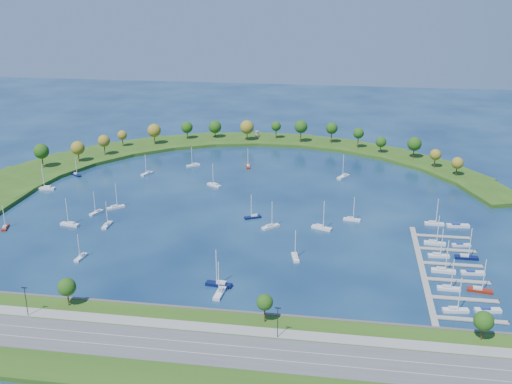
# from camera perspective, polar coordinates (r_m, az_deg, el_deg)

# --- Properties ---
(ground) EXTENTS (700.00, 700.00, 0.00)m
(ground) POSITION_cam_1_polar(r_m,az_deg,el_deg) (289.65, -1.13, -1.02)
(ground) COLOR #071B3F
(ground) RESTS_ON ground
(south_shoreline) EXTENTS (420.00, 43.10, 11.60)m
(south_shoreline) POSITION_cam_1_polar(r_m,az_deg,el_deg) (182.24, -7.94, -14.35)
(south_shoreline) COLOR #274913
(south_shoreline) RESTS_ON ground
(breakwater) EXTENTS (286.74, 247.64, 2.00)m
(breakwater) POSITION_cam_1_polar(r_m,az_deg,el_deg) (344.32, -7.36, 2.39)
(breakwater) COLOR #274913
(breakwater) RESTS_ON ground
(breakwater_trees) EXTENTS (236.64, 92.75, 14.73)m
(breakwater_trees) POSITION_cam_1_polar(r_m,az_deg,el_deg) (372.01, -1.58, 5.41)
(breakwater_trees) COLOR #382314
(breakwater_trees) RESTS_ON breakwater
(harbor_tower) EXTENTS (2.60, 2.60, 4.03)m
(harbor_tower) POSITION_cam_1_polar(r_m,az_deg,el_deg) (403.80, 0.09, 5.59)
(harbor_tower) COLOR gray
(harbor_tower) RESTS_ON breakwater
(dock_system) EXTENTS (24.28, 82.00, 1.60)m
(dock_system) POSITION_cam_1_polar(r_m,az_deg,el_deg) (232.96, 17.45, -7.29)
(dock_system) COLOR gray
(dock_system) RESTS_ON ground
(moored_boat_0) EXTENTS (7.87, 5.64, 11.44)m
(moored_boat_0) POSITION_cam_1_polar(r_m,az_deg,el_deg) (270.57, -0.31, -2.35)
(moored_boat_0) COLOR #09103A
(moored_boat_0) RESTS_ON ground
(moored_boat_1) EXTENTS (8.39, 6.55, 12.42)m
(moored_boat_1) POSITION_cam_1_polar(r_m,az_deg,el_deg) (313.12, -4.02, 0.72)
(moored_boat_1) COLOR silver
(moored_boat_1) RESTS_ON ground
(moored_boat_2) EXTENTS (5.33, 8.12, 11.65)m
(moored_boat_2) POSITION_cam_1_polar(r_m,az_deg,el_deg) (336.87, -10.40, 1.82)
(moored_boat_2) COLOR silver
(moored_boat_2) RESTS_ON ground
(moored_boat_3) EXTENTS (2.68, 7.28, 10.46)m
(moored_boat_3) POSITION_cam_1_polar(r_m,az_deg,el_deg) (242.48, -16.46, -5.94)
(moored_boat_3) COLOR silver
(moored_boat_3) RESTS_ON ground
(moored_boat_4) EXTENTS (3.09, 8.94, 12.91)m
(moored_boat_4) POSITION_cam_1_polar(r_m,az_deg,el_deg) (207.86, -3.50, -9.58)
(moored_boat_4) COLOR silver
(moored_boat_4) RESTS_ON ground
(moored_boat_5) EXTENTS (4.72, 7.66, 10.91)m
(moored_boat_5) POSITION_cam_1_polar(r_m,az_deg,el_deg) (285.73, -15.05, -1.84)
(moored_boat_5) COLOR silver
(moored_boat_5) RESTS_ON ground
(moored_boat_6) EXTENTS (6.99, 5.83, 10.54)m
(moored_boat_6) POSITION_cam_1_polar(r_m,az_deg,el_deg) (343.85, -16.85, 1.64)
(moored_boat_6) COLOR #09103A
(moored_boat_6) RESTS_ON ground
(moored_boat_7) EXTENTS (9.31, 5.52, 13.23)m
(moored_boat_7) POSITION_cam_1_polar(r_m,az_deg,el_deg) (260.51, 6.31, -3.37)
(moored_boat_7) COLOR silver
(moored_boat_7) RESTS_ON ground
(moored_boat_8) EXTENTS (7.04, 9.05, 13.39)m
(moored_boat_8) POSITION_cam_1_polar(r_m,az_deg,el_deg) (329.30, 8.39, 1.52)
(moored_boat_8) COLOR silver
(moored_boat_8) RESTS_ON ground
(moored_boat_9) EXTENTS (7.69, 7.50, 12.33)m
(moored_boat_9) POSITION_cam_1_polar(r_m,az_deg,el_deg) (260.22, 1.41, -3.28)
(moored_boat_9) COLOR silver
(moored_boat_9) RESTS_ON ground
(moored_boat_10) EXTENTS (2.24, 7.87, 11.56)m
(moored_boat_10) POSITION_cam_1_polar(r_m,az_deg,el_deg) (270.01, -14.09, -3.03)
(moored_boat_10) COLOR silver
(moored_boat_10) RESTS_ON ground
(moored_boat_11) EXTENTS (3.97, 8.30, 11.76)m
(moored_boat_11) POSITION_cam_1_polar(r_m,az_deg,el_deg) (232.87, 3.79, -6.21)
(moored_boat_11) COLOR silver
(moored_boat_11) RESTS_ON ground
(moored_boat_12) EXTENTS (4.25, 7.42, 10.53)m
(moored_boat_12) POSITION_cam_1_polar(r_m,az_deg,el_deg) (281.81, -22.93, -3.08)
(moored_boat_12) COLOR maroon
(moored_boat_12) RESTS_ON ground
(moored_boat_13) EXTENTS (9.75, 3.84, 13.95)m
(moored_boat_13) POSITION_cam_1_polar(r_m,az_deg,el_deg) (213.32, -3.56, -8.76)
(moored_boat_13) COLOR #09103A
(moored_boat_13) RESTS_ON ground
(moored_boat_14) EXTENTS (7.88, 3.04, 11.29)m
(moored_boat_14) POSITION_cam_1_polar(r_m,az_deg,el_deg) (271.32, 9.17, -2.56)
(moored_boat_14) COLOR silver
(moored_boat_14) RESTS_ON ground
(moored_boat_15) EXTENTS (8.91, 3.85, 12.68)m
(moored_boat_15) POSITION_cam_1_polar(r_m,az_deg,el_deg) (275.08, -17.42, -2.92)
(moored_boat_15) COLOR silver
(moored_boat_15) RESTS_ON ground
(moored_boat_16) EXTENTS (7.83, 7.26, 12.29)m
(moored_boat_16) POSITION_cam_1_polar(r_m,az_deg,el_deg) (289.67, -13.30, -1.38)
(moored_boat_16) COLOR silver
(moored_boat_16) RESTS_ON ground
(moored_boat_17) EXTENTS (3.97, 7.96, 11.28)m
(moored_boat_17) POSITION_cam_1_polar(r_m,az_deg,el_deg) (344.39, -0.77, 2.54)
(moored_boat_17) COLOR maroon
(moored_boat_17) RESTS_ON ground
(moored_boat_18) EXTENTS (7.76, 6.61, 11.79)m
(moored_boat_18) POSITION_cam_1_polar(r_m,az_deg,el_deg) (347.93, -6.03, 2.61)
(moored_boat_18) COLOR silver
(moored_boat_18) RESTS_ON ground
(moored_boat_19) EXTENTS (9.48, 3.32, 13.68)m
(moored_boat_19) POSITION_cam_1_polar(r_m,az_deg,el_deg) (326.17, -19.50, 0.40)
(moored_boat_19) COLOR silver
(moored_boat_19) RESTS_ON ground
(docked_boat_0) EXTENTS (8.64, 3.36, 12.38)m
(docked_boat_0) POSITION_cam_1_polar(r_m,az_deg,el_deg) (208.31, 18.58, -10.62)
(docked_boat_0) COLOR silver
(docked_boat_0) RESTS_ON ground
(docked_boat_1) EXTENTS (8.77, 3.62, 1.74)m
(docked_boat_1) POSITION_cam_1_polar(r_m,az_deg,el_deg) (212.03, 21.33, -10.50)
(docked_boat_1) COLOR silver
(docked_boat_1) RESTS_ON ground
(docked_boat_2) EXTENTS (8.08, 2.46, 11.80)m
(docked_boat_2) POSITION_cam_1_polar(r_m,az_deg,el_deg) (221.03, 18.00, -8.72)
(docked_boat_2) COLOR silver
(docked_boat_2) RESTS_ON ground
(docked_boat_3) EXTENTS (8.82, 3.73, 12.57)m
(docked_boat_3) POSITION_cam_1_polar(r_m,az_deg,el_deg) (223.29, 20.67, -8.74)
(docked_boat_3) COLOR maroon
(docked_boat_3) RESTS_ON ground
(docked_boat_4) EXTENTS (8.94, 2.99, 12.95)m
(docked_boat_4) POSITION_cam_1_polar(r_m,az_deg,el_deg) (232.86, 17.52, -7.14)
(docked_boat_4) COLOR silver
(docked_boat_4) RESTS_ON ground
(docked_boat_5) EXTENTS (8.76, 3.04, 1.75)m
(docked_boat_5) POSITION_cam_1_polar(r_m,az_deg,el_deg) (235.07, 20.04, -7.26)
(docked_boat_5) COLOR silver
(docked_boat_5) RESTS_ON ground
(docked_boat_6) EXTENTS (8.30, 2.67, 12.06)m
(docked_boat_6) POSITION_cam_1_polar(r_m,az_deg,el_deg) (244.49, 17.10, -5.78)
(docked_boat_6) COLOR silver
(docked_boat_6) RESTS_ON ground
(docked_boat_7) EXTENTS (8.82, 2.49, 12.95)m
(docked_boat_7) POSITION_cam_1_polar(r_m,az_deg,el_deg) (246.33, 19.53, -5.86)
(docked_boat_7) COLOR #09103A
(docked_boat_7) RESTS_ON ground
(docked_boat_8) EXTENTS (8.78, 3.00, 12.69)m
(docked_boat_8) POSITION_cam_1_polar(r_m,az_deg,el_deg) (255.13, 16.76, -4.65)
(docked_boat_8) COLOR silver
(docked_boat_8) RESTS_ON ground
(docked_boat_9) EXTENTS (7.70, 3.12, 1.53)m
(docked_boat_9) POSITION_cam_1_polar(r_m,az_deg,el_deg) (257.03, 19.07, -4.82)
(docked_boat_9) COLOR silver
(docked_boat_9) RESTS_ON ground
(docked_boat_10) EXTENTS (8.40, 2.40, 12.32)m
(docked_boat_10) POSITION_cam_1_polar(r_m,az_deg,el_deg) (274.90, 16.71, -2.86)
(docked_boat_10) COLOR silver
(docked_boat_10) RESTS_ON ground
(docked_boat_11) EXTENTS (10.00, 3.66, 1.99)m
(docked_boat_11) POSITION_cam_1_polar(r_m,az_deg,el_deg) (275.81, 18.77, -3.06)
(docked_boat_11) COLOR silver
(docked_boat_11) RESTS_ON ground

